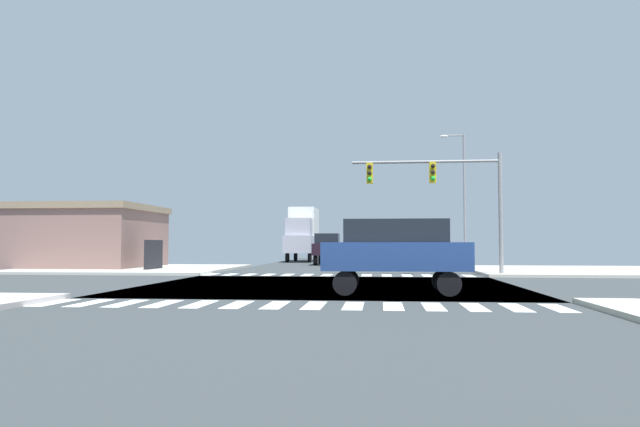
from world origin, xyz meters
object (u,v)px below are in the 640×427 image
(traffic_signal_mast, at_px, (440,185))
(box_truck_queued_1, at_px, (303,233))
(suv_crossing_1, at_px, (396,249))
(bank_building, at_px, (57,237))
(street_lamp, at_px, (461,188))
(pickup_nearside_1, at_px, (328,248))

(traffic_signal_mast, bearing_deg, box_truck_queued_1, 113.43)
(suv_crossing_1, bearing_deg, bank_building, 51.66)
(street_lamp, bearing_deg, traffic_signal_mast, -102.26)
(street_lamp, bearing_deg, bank_building, -165.14)
(bank_building, relative_size, box_truck_queued_1, 1.91)
(bank_building, bearing_deg, pickup_nearside_1, 28.55)
(bank_building, bearing_deg, box_truck_queued_1, 51.23)
(street_lamp, relative_size, box_truck_queued_1, 1.31)
(traffic_signal_mast, xyz_separation_m, suv_crossing_1, (-2.47, -10.59, -3.11))
(bank_building, distance_m, box_truck_queued_1, 21.60)
(bank_building, relative_size, suv_crossing_1, 2.98)
(traffic_signal_mast, distance_m, bank_building, 24.29)
(pickup_nearside_1, relative_size, suv_crossing_1, 1.11)
(street_lamp, relative_size, pickup_nearside_1, 1.85)
(suv_crossing_1, bearing_deg, box_truck_queued_1, 12.52)
(box_truck_queued_1, bearing_deg, suv_crossing_1, 102.52)
(street_lamp, height_order, box_truck_queued_1, street_lamp)
(traffic_signal_mast, height_order, suv_crossing_1, traffic_signal_mast)
(traffic_signal_mast, relative_size, suv_crossing_1, 1.60)
(traffic_signal_mast, xyz_separation_m, box_truck_queued_1, (-9.88, 22.81, -1.94))
(bank_building, xyz_separation_m, pickup_nearside_1, (16.52, 8.99, -0.72))
(box_truck_queued_1, bearing_deg, street_lamp, 142.10)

